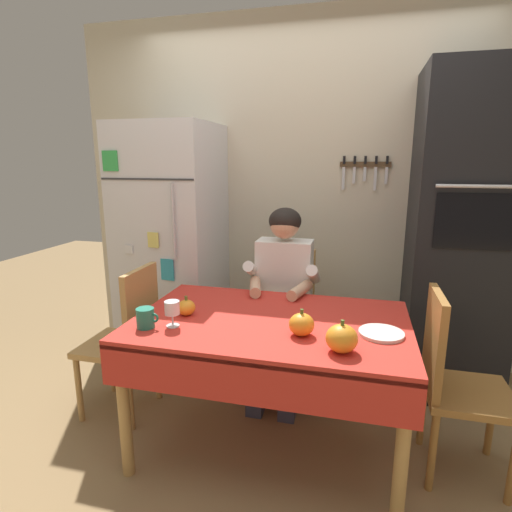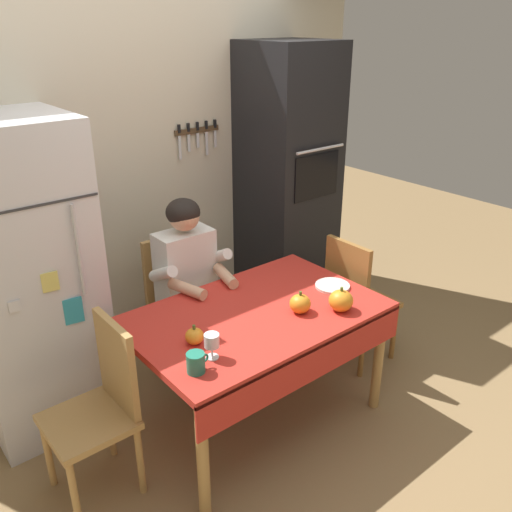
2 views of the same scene
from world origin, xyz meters
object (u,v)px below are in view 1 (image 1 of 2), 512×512
object	(u,v)px
dining_table	(269,336)
wall_oven	(459,238)
coffee_mug	(146,318)
pumpkin_small	(342,338)
chair_behind_person	(287,309)
wine_glass	(172,309)
seated_person	(282,286)
serving_tray	(381,333)
refrigerator	(173,247)
chair_right_side	(453,377)
pumpkin_large	(186,307)
chair_left_side	(128,335)
pumpkin_medium	(302,324)

from	to	relation	value
dining_table	wall_oven	bearing A→B (deg)	41.31
coffee_mug	pumpkin_small	xyz separation A→B (m)	(0.94, -0.03, 0.01)
chair_behind_person	wine_glass	distance (m)	1.11
seated_person	serving_tray	size ratio (longest dim) A/B	5.95
refrigerator	serving_tray	bearing A→B (deg)	-31.81
coffee_mug	wall_oven	bearing A→B (deg)	35.60
chair_right_side	pumpkin_large	bearing A→B (deg)	-175.99
refrigerator	wine_glass	distance (m)	1.19
chair_behind_person	seated_person	bearing A→B (deg)	-90.00
chair_left_side	pumpkin_medium	bearing A→B (deg)	-13.53
chair_left_side	pumpkin_large	bearing A→B (deg)	-18.49
refrigerator	pumpkin_small	bearing A→B (deg)	-41.05
wine_glass	wall_oven	bearing A→B (deg)	36.65
pumpkin_medium	wall_oven	bearing A→B (deg)	50.78
refrigerator	coffee_mug	distance (m)	1.19
chair_left_side	serving_tray	world-z (taller)	chair_left_side
wall_oven	pumpkin_small	bearing A→B (deg)	-119.64
coffee_mug	wine_glass	bearing A→B (deg)	20.26
seated_person	pumpkin_medium	xyz separation A→B (m)	(0.23, -0.74, 0.06)
chair_left_side	seated_person	bearing A→B (deg)	29.48
dining_table	wine_glass	size ratio (longest dim) A/B	10.74
dining_table	serving_tray	size ratio (longest dim) A/B	6.69
chair_left_side	wine_glass	xyz separation A→B (m)	(0.45, -0.31, 0.32)
pumpkin_small	serving_tray	distance (m)	0.29
dining_table	chair_behind_person	xyz separation A→B (m)	(-0.05, 0.79, -0.14)
coffee_mug	serving_tray	world-z (taller)	coffee_mug
chair_left_side	pumpkin_medium	distance (m)	1.15
chair_right_side	pumpkin_large	size ratio (longest dim) A/B	8.84
chair_behind_person	pumpkin_medium	xyz separation A→B (m)	(0.23, -0.93, 0.28)
chair_behind_person	pumpkin_large	bearing A→B (deg)	-115.65
chair_left_side	pumpkin_small	size ratio (longest dim) A/B	6.47
coffee_mug	serving_tray	bearing A→B (deg)	9.71
seated_person	chair_right_side	world-z (taller)	seated_person
refrigerator	seated_person	world-z (taller)	refrigerator
refrigerator	serving_tray	world-z (taller)	refrigerator
wall_oven	chair_left_side	distance (m)	2.18
pumpkin_medium	serving_tray	xyz separation A→B (m)	(0.36, 0.09, -0.05)
chair_left_side	chair_behind_person	bearing A→B (deg)	38.17
refrigerator	chair_right_side	bearing A→B (deg)	-23.94
dining_table	pumpkin_large	size ratio (longest dim) A/B	13.30
dining_table	pumpkin_large	distance (m)	0.46
dining_table	seated_person	size ratio (longest dim) A/B	1.12
pumpkin_large	pumpkin_small	world-z (taller)	pumpkin_small
refrigerator	chair_behind_person	xyz separation A→B (m)	(0.90, -0.09, -0.39)
pumpkin_large	chair_right_side	bearing A→B (deg)	4.01
chair_right_side	wine_glass	xyz separation A→B (m)	(-1.35, -0.25, 0.32)
seated_person	coffee_mug	xyz separation A→B (m)	(-0.52, -0.84, 0.05)
chair_left_side	wall_oven	bearing A→B (deg)	22.35
wall_oven	seated_person	world-z (taller)	wall_oven
wall_oven	chair_behind_person	bearing A→B (deg)	-173.23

